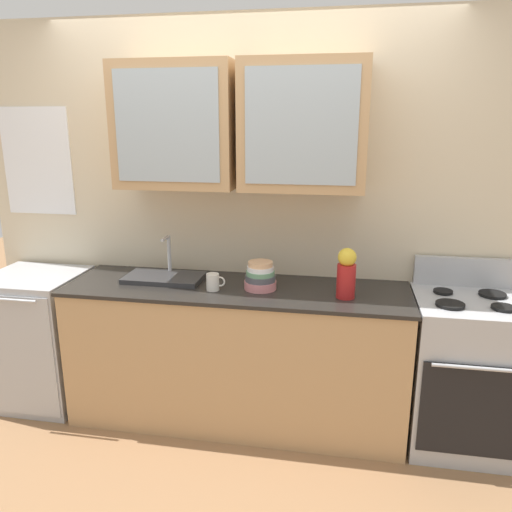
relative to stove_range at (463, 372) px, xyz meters
name	(u,v)px	position (x,y,z in m)	size (l,w,h in m)	color
ground_plane	(237,416)	(-1.37, 0.00, -0.46)	(10.00, 10.00, 0.00)	#936B47
back_wall_unit	(244,194)	(-1.37, 0.29, 0.98)	(3.59, 0.46, 2.51)	beige
counter	(237,354)	(-1.37, 0.00, -0.01)	(2.11, 0.62, 0.90)	tan
stove_range	(463,372)	(0.00, 0.00, 0.00)	(0.61, 0.63, 1.08)	#ADAFB5
sink_faucet	(164,276)	(-1.85, 0.06, 0.46)	(0.49, 0.28, 0.27)	#2D2D30
bowl_stack	(260,276)	(-1.21, -0.01, 0.52)	(0.20, 0.20, 0.17)	#D87F84
vase	(346,273)	(-0.71, -0.07, 0.59)	(0.11, 0.11, 0.29)	#B21E1E
cup_near_sink	(213,282)	(-1.49, -0.08, 0.49)	(0.12, 0.08, 0.10)	silver
dishwasher	(40,338)	(-2.74, 0.00, -0.01)	(0.60, 0.60, 0.90)	#ADAFB5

